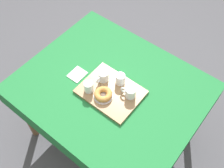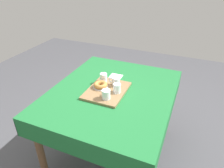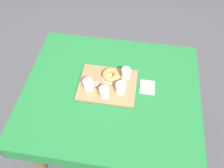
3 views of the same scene
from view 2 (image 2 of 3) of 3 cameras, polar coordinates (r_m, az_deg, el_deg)
The scene contains 10 objects.
ground_plane at distance 2.35m, azimuth 0.07°, elevation -17.68°, with size 6.00×6.00×0.00m, color #47474C.
dining_table at distance 1.91m, azimuth 0.08°, elevation -4.17°, with size 1.29×1.07×0.76m.
serving_tray at distance 1.84m, azimuth -1.44°, elevation -1.82°, with size 0.42×0.33×0.02m, color olive.
tea_mug_left at distance 1.70m, azimuth -1.64°, elevation -2.92°, with size 0.11×0.07×0.08m.
tea_mug_right at distance 1.88m, azimuth 1.02°, elevation 0.67°, with size 0.07×0.11×0.08m.
water_glass_near at distance 1.95m, azimuth -2.36°, elevation 1.72°, with size 0.07×0.07×0.08m.
water_glass_far at distance 1.78m, azimuth 1.38°, elevation -1.28°, with size 0.07×0.07×0.08m.
donut_plate_left at distance 1.87m, azimuth -3.18°, elevation -0.85°, with size 0.13×0.13×0.01m, color silver.
sugar_donut_left at distance 1.86m, azimuth -3.20°, elevation -0.23°, with size 0.13×0.13×0.04m, color #BC7F3D.
paper_napkin at distance 2.09m, azimuth 1.07°, elevation 2.09°, with size 0.11×0.12×0.01m, color white.
Camera 2 is at (1.45, 0.61, 1.75)m, focal length 32.97 mm.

